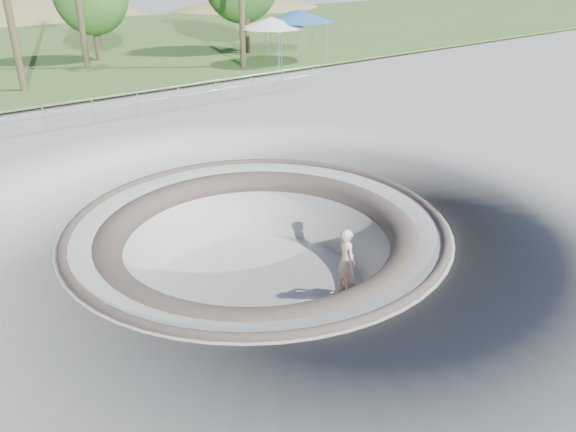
% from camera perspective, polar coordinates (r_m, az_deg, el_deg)
% --- Properties ---
extents(ground, '(180.00, 180.00, 0.00)m').
position_cam_1_polar(ground, '(15.23, -3.14, -0.76)').
color(ground, '#989893').
rests_on(ground, ground).
extents(skate_bowl, '(14.00, 14.00, 4.10)m').
position_cam_1_polar(skate_bowl, '(16.11, -2.99, -6.62)').
color(skate_bowl, '#989893').
rests_on(skate_bowl, ground).
extents(safety_railing, '(25.00, 0.06, 1.03)m').
position_cam_1_polar(safety_railing, '(25.28, -19.21, 10.14)').
color(safety_railing, '#95979D').
rests_on(safety_railing, ground).
extents(skateboard, '(0.89, 0.34, 0.09)m').
position_cam_1_polar(skateboard, '(15.75, 5.78, -7.55)').
color(skateboard, '#935F3A').
rests_on(skateboard, ground).
extents(skater, '(0.58, 0.76, 1.88)m').
position_cam_1_polar(skater, '(15.25, 5.94, -4.52)').
color(skater, '#E3B393').
rests_on(skater, skateboard).
extents(canopy_white, '(5.25, 5.25, 2.85)m').
position_cam_1_polar(canopy_white, '(36.54, -1.68, 19.03)').
color(canopy_white, '#95979D').
rests_on(canopy_white, ground).
extents(canopy_blue, '(5.75, 5.75, 3.16)m').
position_cam_1_polar(canopy_blue, '(37.80, 1.06, 19.66)').
color(canopy_blue, '#95979D').
rests_on(canopy_blue, ground).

